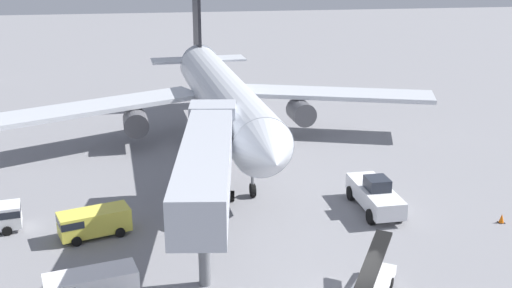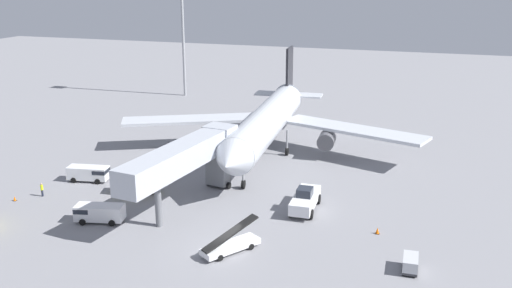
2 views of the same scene
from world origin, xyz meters
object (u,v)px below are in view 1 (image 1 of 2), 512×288
Objects in this scene: pushback_tug at (375,195)px; belt_loader_truck at (369,287)px; jet_bridge at (208,159)px; service_van_outer_right at (88,286)px; airplane_at_gate at (221,94)px; safety_cone_alpha at (502,218)px; service_van_rear_left at (92,222)px.

belt_loader_truck is (-4.33, -11.77, -0.50)m from pushback_tug.
jet_bridge is 11.07m from service_van_outer_right.
airplane_at_gate is 7.54× the size of belt_loader_truck.
belt_loader_truck is at bearing -146.87° from safety_cone_alpha.
service_van_outer_right is (0.58, -8.57, 0.01)m from service_van_rear_left.
belt_loader_truck is 15.14m from safety_cone_alpha.
jet_bridge is 13.75m from pushback_tug.
pushback_tug reaches higher than safety_cone_alpha.
belt_loader_truck is 8.71× the size of safety_cone_alpha.
airplane_at_gate is 30.29m from belt_loader_truck.
belt_loader_truck is at bearing -110.19° from pushback_tug.
belt_loader_truck is (8.30, -8.80, -5.05)m from jet_bridge.
belt_loader_truck is 1.11× the size of service_van_outer_right.
pushback_tug is 1.16× the size of belt_loader_truck.
pushback_tug is 1.28× the size of service_van_outer_right.
belt_loader_truck reaches higher than pushback_tug.
belt_loader_truck is at bearing -33.00° from service_van_rear_left.
safety_cone_alpha is at bearing 33.13° from belt_loader_truck.
service_van_outer_right is (-7.31, -6.86, -4.71)m from jet_bridge.
service_van_rear_left is (-20.52, -1.26, -0.17)m from pushback_tug.
pushback_tug is 22.23m from service_van_outer_right.
service_van_outer_right is (-19.94, -9.83, -0.16)m from pushback_tug.
pushback_tug is 10.11× the size of safety_cone_alpha.
airplane_at_gate reaches higher than service_van_rear_left.
service_van_rear_left is 0.95× the size of service_van_outer_right.
service_van_outer_right is at bearing -86.10° from service_van_rear_left.
airplane_at_gate reaches higher than jet_bridge.
pushback_tug is 1.35× the size of service_van_rear_left.
jet_bridge reaches higher than pushback_tug.
safety_cone_alpha is at bearing -22.77° from pushback_tug.
service_van_rear_left is at bearing -176.49° from pushback_tug.
jet_bridge is at bearing 178.54° from safety_cone_alpha.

